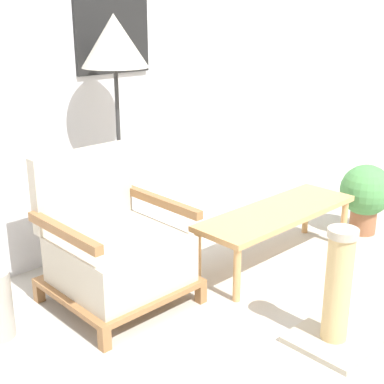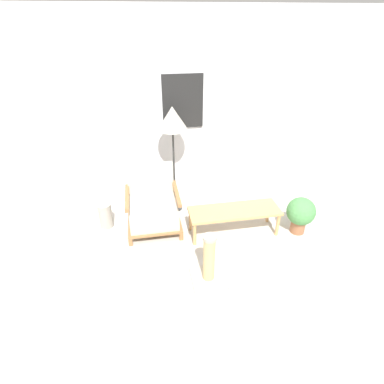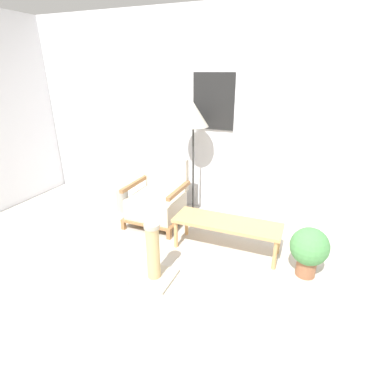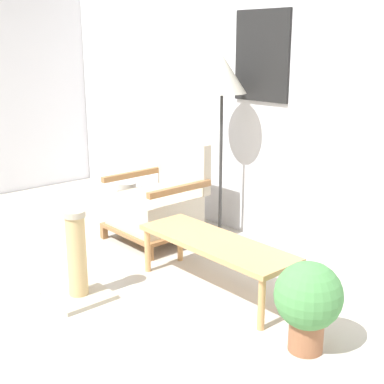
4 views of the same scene
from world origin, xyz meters
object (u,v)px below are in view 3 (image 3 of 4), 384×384
Objects in this scene: armchair at (158,201)px; vase at (122,199)px; floor_lamp at (193,118)px; scratching_post at (154,259)px; potted_plant at (309,249)px; coffee_table at (227,225)px.

armchair is 2.35× the size of vase.
floor_lamp is 4.39× the size of vase.
scratching_post reaches higher than vase.
armchair is 1.98m from potted_plant.
floor_lamp is at bearing 15.31° from vase.
scratching_post is at bearing -64.23° from armchair.
potted_plant is 1.53m from scratching_post.
vase is 1.70m from scratching_post.
potted_plant is at bearing -8.98° from coffee_table.
floor_lamp reaches higher than potted_plant.
armchair is at bearing -10.24° from vase.
armchair is 0.68m from vase.
floor_lamp is at bearing 133.99° from coffee_table.
potted_plant is at bearing -28.73° from floor_lamp.
coffee_table is at bearing 171.02° from potted_plant.
scratching_post is (-1.39, -0.63, -0.08)m from potted_plant.
coffee_table is 0.93m from scratching_post.
armchair is at bearing 166.32° from potted_plant.
coffee_table is (0.70, -0.72, -1.04)m from floor_lamp.
floor_lamp reaches higher than vase.
scratching_post is (0.18, -1.49, -1.14)m from floor_lamp.
armchair is 1.10m from coffee_table.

